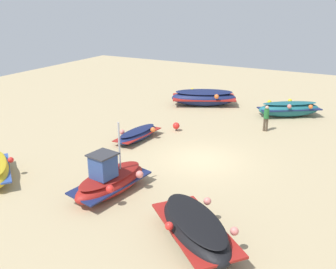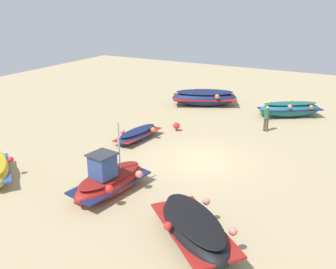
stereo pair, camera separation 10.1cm
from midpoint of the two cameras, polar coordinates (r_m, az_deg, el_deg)
The scene contains 8 objects.
ground_plane at distance 20.26m, azimuth 5.02°, elevation -3.76°, with size 55.22×55.22×0.00m, color tan.
fishing_boat_0 at distance 22.92m, azimuth -4.34°, elevation 0.04°, with size 3.50×1.76×0.77m.
fishing_boat_1 at distance 16.87m, azimuth -8.42°, elevation -6.67°, with size 4.09×2.13×3.10m.
fishing_boat_3 at distance 30.24m, azimuth 5.49°, elevation 5.46°, with size 3.95×5.30×1.23m.
fishing_boat_4 at distance 28.57m, azimuth 17.58°, elevation 3.64°, with size 3.76×4.46×1.18m.
fishing_boat_5 at distance 13.66m, azimuth 4.04°, elevation -13.63°, with size 4.02×4.31×1.05m.
person_walking at distance 24.91m, azimuth 14.43°, elevation 2.55°, with size 0.32×0.32×1.66m.
mooring_buoy_0 at distance 24.36m, azimuth 1.37°, elevation 1.29°, with size 0.43×0.43×0.56m.
Camera 2 is at (17.03, 7.42, 8.08)m, focal length 41.41 mm.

